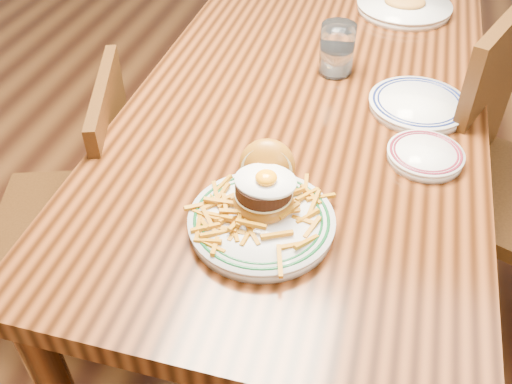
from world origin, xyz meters
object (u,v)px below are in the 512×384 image
(table, at_px, (308,123))
(side_plate, at_px, (425,155))
(chair_left, at_px, (86,205))
(main_plate, at_px, (263,208))

(table, relative_size, side_plate, 9.83)
(table, bearing_deg, chair_left, -157.86)
(table, distance_m, chair_left, 0.65)
(table, height_order, chair_left, chair_left)
(chair_left, bearing_deg, side_plate, -16.48)
(chair_left, distance_m, side_plate, 0.91)
(table, distance_m, main_plate, 0.49)
(main_plate, bearing_deg, table, 81.39)
(table, relative_size, main_plate, 5.55)
(chair_left, xyz_separation_m, side_plate, (0.85, 0.03, 0.32))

